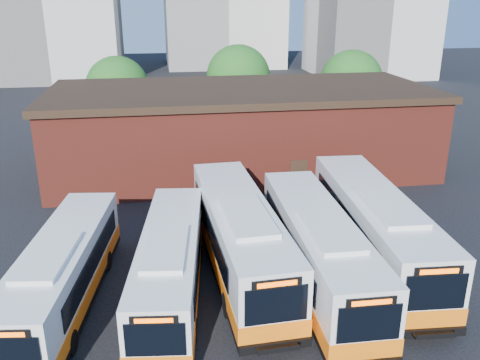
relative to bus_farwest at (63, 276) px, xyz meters
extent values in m
plane|color=black|center=(10.69, -2.36, -1.49)|extent=(220.00, 220.00, 0.00)
cube|color=silver|center=(0.00, 0.03, 0.22)|extent=(3.93, 11.73, 2.73)
cube|color=orange|center=(0.00, 0.03, -0.57)|extent=(3.98, 11.79, 0.67)
cube|color=black|center=(0.00, 0.03, -1.05)|extent=(3.97, 11.77, 0.24)
cube|color=black|center=(-0.75, -5.70, 0.48)|extent=(2.07, 0.33, 1.29)
cube|color=black|center=(-0.75, -5.71, 1.28)|extent=(1.62, 0.27, 0.31)
cube|color=#FF5905|center=(-0.75, -5.74, 1.28)|extent=(1.29, 0.19, 0.17)
cube|color=black|center=(-1.18, 0.58, 0.48)|extent=(1.22, 8.91, 1.01)
cube|color=black|center=(1.29, 0.25, 0.48)|extent=(1.22, 8.91, 1.01)
cube|color=silver|center=(-0.18, -1.39, 1.68)|extent=(2.17, 4.21, 0.21)
cylinder|color=black|center=(-1.52, -3.05, -1.01)|extent=(0.43, 0.99, 0.96)
cylinder|color=black|center=(0.68, -3.34, -1.01)|extent=(0.43, 0.99, 0.96)
cylinder|color=black|center=(-0.69, 3.22, -1.01)|extent=(0.43, 0.99, 0.96)
cylinder|color=black|center=(1.50, 2.93, -1.01)|extent=(0.43, 0.99, 0.96)
cube|color=silver|center=(4.61, 0.03, 0.21)|extent=(3.79, 11.67, 2.72)
cube|color=orange|center=(4.61, 0.03, -0.58)|extent=(3.84, 11.72, 0.67)
cube|color=black|center=(4.61, 0.03, -1.06)|extent=(3.83, 11.71, 0.24)
cube|color=black|center=(3.92, -5.68, 0.47)|extent=(2.06, 0.30, 1.29)
cube|color=black|center=(3.92, -5.69, 1.26)|extent=(1.62, 0.25, 0.31)
cube|color=#FF5905|center=(3.92, -5.73, 1.26)|extent=(1.28, 0.17, 0.17)
cube|color=black|center=(3.43, 0.56, 0.47)|extent=(1.12, 8.88, 1.00)
cube|color=black|center=(5.89, 0.27, 0.47)|extent=(1.12, 8.88, 1.00)
cube|color=silver|center=(4.44, -1.39, 1.67)|extent=(2.12, 4.18, 0.21)
cylinder|color=black|center=(3.13, -3.06, -1.01)|extent=(0.42, 0.98, 0.95)
cylinder|color=black|center=(5.32, -3.32, -1.01)|extent=(0.42, 0.98, 0.95)
cylinder|color=black|center=(3.88, 3.20, -1.01)|extent=(0.42, 0.98, 0.95)
cylinder|color=black|center=(6.07, 2.94, -1.01)|extent=(0.42, 0.98, 0.95)
cube|color=silver|center=(8.02, 1.84, 0.46)|extent=(3.38, 13.29, 3.13)
cube|color=orange|center=(8.02, 1.84, -0.44)|extent=(3.44, 13.35, 0.77)
cube|color=black|center=(8.02, 1.84, -0.99)|extent=(3.42, 13.34, 0.27)
cube|color=black|center=(8.31, -4.77, 0.77)|extent=(2.38, 0.17, 1.48)
cube|color=black|center=(8.31, -4.79, 1.68)|extent=(1.87, 0.15, 0.35)
cube|color=#FF5905|center=(8.31, -4.82, 1.68)|extent=(1.48, 0.09, 0.20)
cube|color=black|center=(8.31, -4.84, -0.99)|extent=(2.80, 0.28, 0.35)
cube|color=black|center=(8.32, -5.09, -0.88)|extent=(1.61, 0.49, 0.07)
cube|color=black|center=(8.33, -5.29, -0.80)|extent=(1.59, 0.11, 0.20)
cube|color=black|center=(6.57, 2.22, 0.77)|extent=(0.51, 10.27, 1.15)
cube|color=black|center=(9.43, 2.34, 0.77)|extent=(0.51, 10.27, 1.15)
cube|color=silver|center=(8.09, 0.20, 2.14)|extent=(2.11, 4.69, 0.24)
cylinder|color=black|center=(6.92, -1.94, -0.94)|extent=(0.40, 1.11, 1.10)
cylinder|color=black|center=(9.45, -1.83, -0.94)|extent=(0.40, 1.11, 1.10)
cylinder|color=black|center=(6.60, 5.30, -0.94)|extent=(0.40, 1.11, 1.10)
cylinder|color=black|center=(9.13, 5.41, -0.94)|extent=(0.40, 1.11, 1.10)
cube|color=silver|center=(11.42, 0.13, 0.40)|extent=(3.02, 12.79, 3.02)
cube|color=orange|center=(11.42, 0.13, -0.48)|extent=(3.07, 12.84, 0.74)
cube|color=black|center=(11.42, 0.13, -1.01)|extent=(3.06, 12.83, 0.27)
cube|color=black|center=(11.26, -6.26, 0.69)|extent=(2.30, 0.12, 1.43)
cube|color=black|center=(11.26, -6.27, 1.57)|extent=(1.80, 0.11, 0.34)
cube|color=#FF5905|center=(11.26, -6.31, 1.57)|extent=(1.43, 0.06, 0.19)
cube|color=black|center=(10.06, 0.59, 0.69)|extent=(0.30, 9.92, 1.11)
cube|color=black|center=(12.81, 0.52, 0.69)|extent=(0.30, 9.92, 1.11)
cube|color=silver|center=(11.38, -1.46, 2.01)|extent=(1.95, 4.50, 0.23)
cylinder|color=black|center=(10.11, -3.44, -0.96)|extent=(0.37, 1.07, 1.06)
cylinder|color=black|center=(12.56, -3.51, -0.96)|extent=(0.37, 1.07, 1.06)
cylinder|color=black|center=(10.28, 3.55, -0.96)|extent=(0.37, 1.07, 1.06)
cylinder|color=black|center=(12.73, 3.49, -0.96)|extent=(0.37, 1.07, 1.06)
cube|color=silver|center=(14.89, 1.76, 0.50)|extent=(3.71, 13.57, 3.18)
cube|color=orange|center=(14.89, 1.76, -0.42)|extent=(3.77, 13.63, 0.78)
cube|color=black|center=(14.89, 1.76, -0.98)|extent=(3.76, 13.61, 0.28)
cube|color=black|center=(14.45, -4.96, 0.81)|extent=(2.42, 0.22, 1.51)
cube|color=black|center=(14.45, -4.97, 1.73)|extent=(1.90, 0.19, 0.36)
cube|color=#FF5905|center=(14.45, -5.01, 1.73)|extent=(1.51, 0.12, 0.20)
cube|color=black|center=(14.45, -5.03, -0.98)|extent=(2.85, 0.34, 0.36)
cube|color=black|center=(14.43, -5.28, -0.87)|extent=(1.64, 0.53, 0.07)
cube|color=black|center=(14.42, -5.48, -0.79)|extent=(1.62, 0.15, 0.20)
cube|color=black|center=(13.47, 2.30, 0.81)|extent=(0.73, 10.44, 1.17)
cube|color=black|center=(16.37, 2.12, 0.81)|extent=(0.73, 10.44, 1.17)
cube|color=silver|center=(14.78, 0.09, 2.20)|extent=(2.24, 4.81, 0.25)
cylinder|color=black|center=(13.35, -1.94, -0.93)|extent=(0.43, 1.14, 1.12)
cylinder|color=black|center=(15.93, -2.11, -0.93)|extent=(0.43, 1.14, 1.12)
cylinder|color=black|center=(13.83, 5.42, -0.93)|extent=(0.43, 1.14, 1.12)
cylinder|color=black|center=(16.41, 5.25, -0.93)|extent=(0.43, 1.14, 1.12)
imported|color=#121733|center=(12.98, -4.94, -0.59)|extent=(0.60, 0.75, 1.79)
cube|color=maroon|center=(10.69, 17.64, 1.51)|extent=(28.00, 12.00, 6.00)
cube|color=black|center=(10.69, 17.64, 4.66)|extent=(28.60, 12.60, 0.50)
cube|color=black|center=(13.69, 11.61, -0.29)|extent=(1.20, 0.08, 2.40)
cylinder|color=#382314|center=(0.69, 29.64, -0.14)|extent=(0.36, 0.36, 2.70)
sphere|color=#154C16|center=(0.69, 29.64, 3.16)|extent=(6.00, 6.00, 6.00)
cylinder|color=#382314|center=(12.69, 31.64, -0.01)|extent=(0.36, 0.36, 2.95)
sphere|color=#154C16|center=(12.69, 31.64, 3.60)|extent=(6.56, 6.56, 6.56)
cylinder|color=#382314|center=(23.69, 28.64, -0.08)|extent=(0.36, 0.36, 2.81)
sphere|color=#154C16|center=(23.69, 28.64, 3.35)|extent=(6.24, 6.24, 6.24)
camera|label=1|loc=(4.47, -20.18, 11.34)|focal=38.00mm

